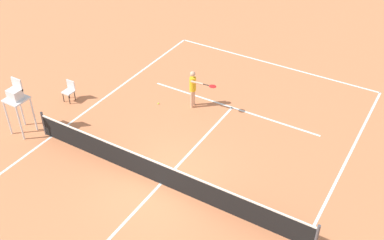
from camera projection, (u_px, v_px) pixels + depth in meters
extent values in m
plane|color=#D37A4C|center=(161.00, 184.00, 16.35)|extent=(60.00, 60.00, 0.00)
cube|color=white|center=(273.00, 64.00, 23.38)|extent=(10.57, 0.10, 0.01)
cube|color=white|center=(52.00, 136.00, 18.55)|extent=(0.10, 20.22, 0.01)
cube|color=white|center=(232.00, 107.00, 20.22)|extent=(7.92, 0.10, 0.01)
cube|color=white|center=(161.00, 184.00, 16.35)|extent=(0.10, 11.12, 0.01)
cylinder|color=#4C4C51|center=(316.00, 238.00, 13.72)|extent=(0.10, 0.10, 1.07)
cylinder|color=#4C4C51|center=(44.00, 123.00, 18.36)|extent=(0.10, 0.10, 1.07)
cube|color=black|center=(160.00, 174.00, 16.09)|extent=(11.17, 0.03, 0.91)
cube|color=white|center=(160.00, 164.00, 15.81)|extent=(11.17, 0.04, 0.06)
cylinder|color=#D8A884|center=(194.00, 97.00, 20.15)|extent=(0.12, 0.12, 0.81)
cylinder|color=#D8A884|center=(192.00, 99.00, 20.00)|extent=(0.12, 0.12, 0.81)
cylinder|color=yellow|center=(193.00, 84.00, 19.65)|extent=(0.28, 0.28, 0.63)
sphere|color=#D8A884|center=(193.00, 74.00, 19.36)|extent=(0.23, 0.23, 0.23)
cylinder|color=#D8A884|center=(195.00, 81.00, 19.77)|extent=(0.09, 0.09, 0.56)
cylinder|color=#D8A884|center=(197.00, 83.00, 19.28)|extent=(0.57, 0.15, 0.09)
cylinder|color=black|center=(206.00, 85.00, 19.14)|extent=(0.26, 0.06, 0.04)
ellipsoid|color=red|center=(213.00, 86.00, 19.04)|extent=(0.35, 0.31, 0.04)
sphere|color=#CCE033|center=(158.00, 103.00, 20.42)|extent=(0.07, 0.07, 0.07)
cylinder|color=silver|center=(20.00, 123.00, 17.96)|extent=(0.07, 0.07, 1.55)
cylinder|color=silver|center=(8.00, 118.00, 18.26)|extent=(0.07, 0.07, 1.55)
cylinder|color=silver|center=(34.00, 114.00, 18.45)|extent=(0.07, 0.07, 1.55)
cylinder|color=silver|center=(21.00, 109.00, 18.74)|extent=(0.07, 0.07, 1.55)
cube|color=silver|center=(16.00, 99.00, 17.88)|extent=(0.80, 0.80, 0.06)
cube|color=silver|center=(15.00, 94.00, 17.75)|extent=(0.50, 0.44, 0.40)
cube|color=silver|center=(17.00, 84.00, 17.68)|extent=(0.50, 0.06, 0.50)
cylinder|color=#262626|center=(69.00, 100.00, 20.32)|extent=(0.04, 0.04, 0.45)
cylinder|color=#262626|center=(63.00, 97.00, 20.46)|extent=(0.04, 0.04, 0.45)
cylinder|color=#262626|center=(75.00, 96.00, 20.56)|extent=(0.04, 0.04, 0.45)
cylinder|color=#262626|center=(69.00, 94.00, 20.71)|extent=(0.04, 0.04, 0.45)
cube|color=silver|center=(68.00, 92.00, 20.36)|extent=(0.44, 0.44, 0.06)
cube|color=silver|center=(71.00, 85.00, 20.37)|extent=(0.44, 0.04, 0.44)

